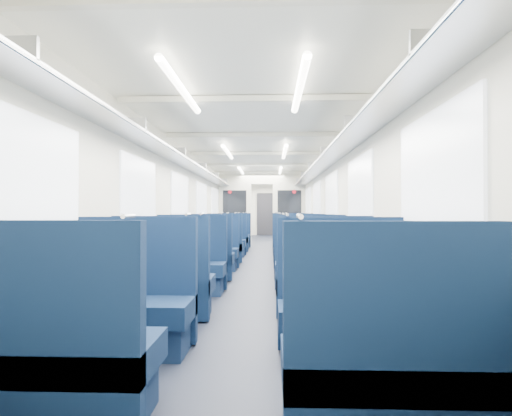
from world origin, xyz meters
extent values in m
cube|color=black|center=(0.00, 0.00, 0.00)|extent=(2.80, 18.00, 0.01)
cube|color=white|center=(0.00, 0.00, 2.35)|extent=(2.80, 18.00, 0.01)
cube|color=beige|center=(-1.40, 0.00, 1.18)|extent=(0.02, 18.00, 2.35)
cube|color=#101F37|center=(-1.39, 0.00, 0.35)|extent=(0.03, 17.90, 0.70)
cube|color=beige|center=(1.40, 0.00, 1.18)|extent=(0.02, 18.00, 2.35)
cube|color=#101F37|center=(1.39, 0.00, 0.35)|extent=(0.03, 17.90, 0.70)
cube|color=beige|center=(0.00, 9.00, 1.18)|extent=(2.80, 0.02, 2.35)
cube|color=#B2B5BA|center=(-1.22, 0.00, 1.97)|extent=(0.34, 17.40, 0.04)
cylinder|color=silver|center=(-1.04, 0.00, 1.95)|extent=(0.02, 17.40, 0.02)
cube|color=#B2B5BA|center=(-1.22, -8.00, 2.05)|extent=(0.34, 0.03, 0.14)
cube|color=#B2B5BA|center=(-1.22, -6.00, 2.05)|extent=(0.34, 0.03, 0.14)
cube|color=#B2B5BA|center=(-1.22, -4.00, 2.05)|extent=(0.34, 0.03, 0.14)
cube|color=#B2B5BA|center=(-1.22, -2.00, 2.05)|extent=(0.34, 0.03, 0.14)
cube|color=#B2B5BA|center=(-1.22, 0.00, 2.05)|extent=(0.34, 0.03, 0.14)
cube|color=#B2B5BA|center=(-1.22, 2.00, 2.05)|extent=(0.34, 0.03, 0.14)
cube|color=#B2B5BA|center=(-1.22, 4.00, 2.05)|extent=(0.34, 0.03, 0.14)
cube|color=#B2B5BA|center=(-1.22, 6.00, 2.05)|extent=(0.34, 0.03, 0.14)
cube|color=#B2B5BA|center=(-1.22, 8.00, 2.05)|extent=(0.34, 0.03, 0.14)
cube|color=#B2B5BA|center=(1.22, 0.00, 1.97)|extent=(0.34, 17.40, 0.04)
cylinder|color=silver|center=(1.04, 0.00, 1.95)|extent=(0.02, 17.40, 0.02)
cube|color=#B2B5BA|center=(1.22, -8.00, 2.05)|extent=(0.34, 0.03, 0.14)
cube|color=#B2B5BA|center=(1.22, -6.00, 2.05)|extent=(0.34, 0.03, 0.14)
cube|color=#B2B5BA|center=(1.22, -4.00, 2.05)|extent=(0.34, 0.03, 0.14)
cube|color=#B2B5BA|center=(1.22, -2.00, 2.05)|extent=(0.34, 0.03, 0.14)
cube|color=#B2B5BA|center=(1.22, 0.00, 2.05)|extent=(0.34, 0.03, 0.14)
cube|color=#B2B5BA|center=(1.22, 2.00, 2.05)|extent=(0.34, 0.03, 0.14)
cube|color=#B2B5BA|center=(1.22, 4.00, 2.05)|extent=(0.34, 0.03, 0.14)
cube|color=#B2B5BA|center=(1.22, 6.00, 2.05)|extent=(0.34, 0.03, 0.14)
cube|color=#B2B5BA|center=(1.22, 8.00, 2.05)|extent=(0.34, 0.03, 0.14)
cube|color=white|center=(-1.38, -7.50, 1.42)|extent=(0.02, 1.30, 0.75)
cube|color=white|center=(-1.38, -5.20, 1.42)|extent=(0.02, 1.30, 0.75)
cube|color=white|center=(-1.38, -2.90, 1.42)|extent=(0.02, 1.30, 0.75)
cube|color=white|center=(-1.38, -0.60, 1.42)|extent=(0.02, 1.30, 0.75)
cube|color=white|center=(-1.38, 1.70, 1.42)|extent=(0.02, 1.30, 0.75)
cube|color=white|center=(-1.38, 4.50, 1.42)|extent=(0.02, 1.30, 0.75)
cube|color=white|center=(-1.38, 6.80, 1.42)|extent=(0.02, 1.30, 0.75)
cube|color=white|center=(1.38, -7.50, 1.42)|extent=(0.02, 1.30, 0.75)
cube|color=white|center=(1.38, -5.20, 1.42)|extent=(0.02, 1.30, 0.75)
cube|color=white|center=(1.38, -2.90, 1.42)|extent=(0.02, 1.30, 0.75)
cube|color=white|center=(1.38, -0.60, 1.42)|extent=(0.02, 1.30, 0.75)
cube|color=white|center=(1.38, 1.70, 1.42)|extent=(0.02, 1.30, 0.75)
cube|color=white|center=(1.38, 4.50, 1.42)|extent=(0.02, 1.30, 0.75)
cube|color=white|center=(1.38, 6.80, 1.42)|extent=(0.02, 1.30, 0.75)
cube|color=silver|center=(0.00, -8.00, 2.31)|extent=(2.70, 0.06, 0.06)
cube|color=silver|center=(0.00, -6.00, 2.31)|extent=(2.70, 0.06, 0.06)
cube|color=silver|center=(0.00, -4.00, 2.31)|extent=(2.70, 0.06, 0.06)
cube|color=silver|center=(0.00, -2.00, 2.31)|extent=(2.70, 0.06, 0.06)
cube|color=silver|center=(0.00, 0.00, 2.31)|extent=(2.70, 0.06, 0.06)
cube|color=silver|center=(0.00, 2.00, 2.31)|extent=(2.70, 0.06, 0.06)
cube|color=silver|center=(0.00, 4.00, 2.31)|extent=(2.70, 0.06, 0.06)
cube|color=silver|center=(0.00, 6.00, 2.31)|extent=(2.70, 0.06, 0.06)
cube|color=silver|center=(0.00, 8.00, 2.31)|extent=(2.70, 0.06, 0.06)
cylinder|color=white|center=(-0.55, -6.50, 2.26)|extent=(0.07, 1.60, 0.07)
cylinder|color=white|center=(-0.55, -2.50, 2.26)|extent=(0.07, 1.60, 0.07)
cylinder|color=white|center=(-0.55, 1.00, 2.26)|extent=(0.07, 1.60, 0.07)
cylinder|color=white|center=(-0.55, 5.50, 2.26)|extent=(0.07, 1.60, 0.07)
cylinder|color=white|center=(0.55, -6.50, 2.26)|extent=(0.07, 1.60, 0.07)
cylinder|color=white|center=(0.55, -2.50, 2.26)|extent=(0.07, 1.60, 0.07)
cylinder|color=white|center=(0.55, 1.00, 2.26)|extent=(0.07, 1.60, 0.07)
cylinder|color=white|center=(0.55, 5.50, 2.26)|extent=(0.07, 1.60, 0.07)
cube|color=black|center=(0.00, 8.94, 1.00)|extent=(0.75, 0.06, 2.00)
cube|color=silver|center=(-0.88, 2.68, 1.18)|extent=(1.05, 0.08, 2.35)
cube|color=black|center=(-0.87, 2.63, 1.40)|extent=(0.76, 0.02, 0.80)
cylinder|color=red|center=(-1.02, 2.63, 1.75)|extent=(0.12, 0.01, 0.12)
cube|color=silver|center=(0.88, 2.68, 1.18)|extent=(1.05, 0.08, 2.35)
cube|color=black|center=(0.87, 2.63, 1.40)|extent=(0.76, 0.02, 0.80)
cylinder|color=red|center=(1.02, 2.63, 1.75)|extent=(0.12, 0.01, 0.12)
cube|color=silver|center=(0.00, 2.68, 2.17)|extent=(0.70, 0.08, 0.35)
cube|color=#0D2242|center=(-0.83, -8.10, 0.34)|extent=(0.99, 0.52, 0.17)
cube|color=#0D1D37|center=(-0.83, -8.10, 0.13)|extent=(0.91, 0.41, 0.25)
cube|color=#0D2242|center=(-0.83, -8.31, 0.55)|extent=(0.99, 0.09, 1.05)
cylinder|color=silver|center=(-0.41, -8.31, 1.09)|extent=(0.02, 0.15, 0.02)
cube|color=#0D2242|center=(0.83, -8.22, 0.34)|extent=(0.99, 0.52, 0.17)
cube|color=#0D1D37|center=(0.83, -8.22, 0.13)|extent=(0.91, 0.41, 0.25)
cube|color=#0D2242|center=(0.83, -8.43, 0.55)|extent=(0.99, 0.09, 1.05)
cylinder|color=silver|center=(0.41, -8.43, 1.09)|extent=(0.02, 0.15, 0.02)
cube|color=#0D2242|center=(-0.83, -7.11, 0.34)|extent=(0.99, 0.52, 0.17)
cube|color=#0D1D37|center=(-0.83, -7.11, 0.13)|extent=(0.91, 0.41, 0.25)
cube|color=#0D2242|center=(-0.83, -6.90, 0.55)|extent=(0.99, 0.09, 1.05)
cylinder|color=silver|center=(-0.41, -6.90, 1.09)|extent=(0.02, 0.15, 0.02)
cube|color=#0D2242|center=(0.83, -7.22, 0.34)|extent=(0.99, 0.52, 0.17)
cube|color=#0D1D37|center=(0.83, -7.22, 0.13)|extent=(0.91, 0.41, 0.25)
cube|color=#0D2242|center=(0.83, -7.01, 0.55)|extent=(0.99, 0.09, 1.05)
cylinder|color=silver|center=(0.41, -7.01, 1.09)|extent=(0.02, 0.15, 0.02)
cube|color=#0D2242|center=(-0.83, -5.99, 0.34)|extent=(0.99, 0.52, 0.17)
cube|color=#0D1D37|center=(-0.83, -5.99, 0.13)|extent=(0.91, 0.41, 0.25)
cube|color=#0D2242|center=(-0.83, -6.21, 0.55)|extent=(0.99, 0.09, 1.05)
cylinder|color=silver|center=(-0.41, -6.21, 1.09)|extent=(0.02, 0.15, 0.02)
cube|color=#0D2242|center=(0.83, -5.87, 0.34)|extent=(0.99, 0.52, 0.17)
cube|color=#0D1D37|center=(0.83, -5.87, 0.13)|extent=(0.91, 0.41, 0.25)
cube|color=#0D2242|center=(0.83, -6.08, 0.55)|extent=(0.99, 0.09, 1.05)
cylinder|color=silver|center=(0.41, -6.08, 1.09)|extent=(0.02, 0.15, 0.02)
cube|color=#0D2242|center=(-0.83, -4.79, 0.34)|extent=(0.99, 0.52, 0.17)
cube|color=#0D1D37|center=(-0.83, -4.79, 0.13)|extent=(0.91, 0.41, 0.25)
cube|color=#0D2242|center=(-0.83, -4.58, 0.55)|extent=(0.99, 0.09, 1.05)
cylinder|color=silver|center=(-0.41, -4.58, 1.09)|extent=(0.02, 0.15, 0.02)
cube|color=#0D2242|center=(0.83, -4.78, 0.34)|extent=(0.99, 0.52, 0.17)
cube|color=#0D1D37|center=(0.83, -4.78, 0.13)|extent=(0.91, 0.41, 0.25)
cube|color=#0D2242|center=(0.83, -4.57, 0.55)|extent=(0.99, 0.09, 1.05)
cylinder|color=silver|center=(0.41, -4.57, 1.09)|extent=(0.02, 0.15, 0.02)
cube|color=#0D2242|center=(-0.83, -3.61, 0.34)|extent=(0.99, 0.52, 0.17)
cube|color=#0D1D37|center=(-0.83, -3.61, 0.13)|extent=(0.91, 0.41, 0.25)
cube|color=#0D2242|center=(-0.83, -3.82, 0.55)|extent=(0.99, 0.09, 1.05)
cylinder|color=silver|center=(-0.41, -3.82, 1.09)|extent=(0.02, 0.15, 0.02)
cube|color=#0D2242|center=(0.83, -3.49, 0.34)|extent=(0.99, 0.52, 0.17)
cube|color=#0D1D37|center=(0.83, -3.49, 0.13)|extent=(0.91, 0.41, 0.25)
cube|color=#0D2242|center=(0.83, -3.70, 0.55)|extent=(0.99, 0.09, 1.05)
cylinder|color=silver|center=(0.41, -3.70, 1.09)|extent=(0.02, 0.15, 0.02)
cube|color=#0D2242|center=(-0.83, -2.62, 0.34)|extent=(0.99, 0.52, 0.17)
cube|color=#0D1D37|center=(-0.83, -2.62, 0.13)|extent=(0.91, 0.41, 0.25)
cube|color=#0D2242|center=(-0.83, -2.40, 0.55)|extent=(0.99, 0.09, 1.05)
cylinder|color=silver|center=(-0.41, -2.40, 1.09)|extent=(0.02, 0.15, 0.02)
cube|color=#0D2242|center=(0.83, -2.63, 0.34)|extent=(0.99, 0.52, 0.17)
cube|color=#0D1D37|center=(0.83, -2.63, 0.13)|extent=(0.91, 0.41, 0.25)
cube|color=#0D2242|center=(0.83, -2.42, 0.55)|extent=(0.99, 0.09, 1.05)
cylinder|color=silver|center=(0.41, -2.42, 1.09)|extent=(0.02, 0.15, 0.02)
cube|color=#0D2242|center=(-0.83, -1.36, 0.34)|extent=(0.99, 0.52, 0.17)
cube|color=#0D1D37|center=(-0.83, -1.36, 0.13)|extent=(0.91, 0.41, 0.25)
cube|color=#0D2242|center=(-0.83, -1.57, 0.55)|extent=(0.99, 0.09, 1.05)
cylinder|color=silver|center=(-0.41, -1.57, 1.09)|extent=(0.02, 0.15, 0.02)
cube|color=#0D2242|center=(0.83, -1.29, 0.34)|extent=(0.99, 0.52, 0.17)
cube|color=#0D1D37|center=(0.83, -1.29, 0.13)|extent=(0.91, 0.41, 0.25)
cube|color=#0D2242|center=(0.83, -1.50, 0.55)|extent=(0.99, 0.09, 1.05)
cylinder|color=silver|center=(0.41, -1.50, 1.09)|extent=(0.02, 0.15, 0.02)
cube|color=#0D2242|center=(-0.83, -0.29, 0.34)|extent=(0.99, 0.52, 0.17)
cube|color=#0D1D37|center=(-0.83, -0.29, 0.13)|extent=(0.91, 0.41, 0.25)
cube|color=#0D2242|center=(-0.83, -0.08, 0.55)|extent=(0.99, 0.09, 1.05)
cylinder|color=silver|center=(-0.41, -0.08, 1.09)|extent=(0.02, 0.15, 0.02)
cube|color=#0D2242|center=(0.83, -0.42, 0.34)|extent=(0.99, 0.52, 0.17)
cube|color=#0D1D37|center=(0.83, -0.42, 0.13)|extent=(0.91, 0.41, 0.25)
cube|color=#0D2242|center=(0.83, -0.21, 0.55)|extent=(0.99, 0.09, 1.05)
cylinder|color=silver|center=(0.41, -0.21, 1.09)|extent=(0.02, 0.15, 0.02)
cube|color=#0D2242|center=(-0.83, 1.01, 0.34)|extent=(0.99, 0.52, 0.17)
cube|color=#0D1D37|center=(-0.83, 1.01, 0.13)|extent=(0.91, 0.41, 0.25)
cube|color=#0D2242|center=(-0.83, 0.80, 0.55)|extent=(0.99, 0.09, 1.05)
cylinder|color=silver|center=(-0.41, 0.80, 1.09)|extent=(0.02, 0.15, 0.02)
cube|color=#0D2242|center=(0.83, 0.94, 0.34)|extent=(0.99, 0.52, 0.17)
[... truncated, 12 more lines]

